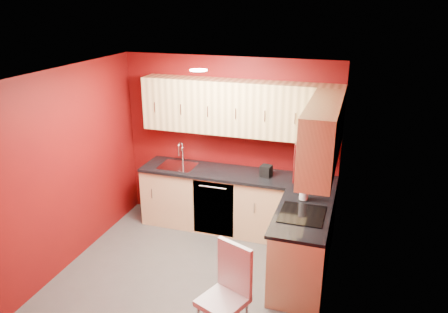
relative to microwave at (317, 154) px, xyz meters
The scene contains 21 objects.
floor 2.18m from the microwave, behind, with size 3.20×3.20×0.00m, color #464341.
ceiling 1.64m from the microwave, behind, with size 3.20×3.20×0.00m, color white.
wall_back 1.95m from the microwave, 136.99° to the left, with size 3.20×3.20×0.00m, color #640B09.
wall_front 2.24m from the microwave, 129.35° to the right, with size 3.20×3.20×0.00m, color #640B09.
wall_left 3.03m from the microwave, behind, with size 3.00×3.00×0.00m, color #640B09.
wall_right 0.50m from the microwave, 44.09° to the right, with size 3.00×3.00×0.00m, color #640B09.
base_cabinets_back 1.98m from the microwave, 140.04° to the left, with size 2.80×0.60×0.87m, color tan.
base_cabinets_right 1.23m from the microwave, 151.81° to the left, with size 0.60×1.30×0.87m, color tan.
countertop_back 1.73m from the microwave, 140.47° to the left, with size 2.80×0.63×0.04m, color black.
countertop_right 0.78m from the microwave, 162.04° to the left, with size 0.63×1.27×0.04m, color black.
upper_cabinets_back 1.65m from the microwave, 136.69° to the left, with size 2.80×0.35×0.75m, color #ECCF86.
upper_cabinets_right 0.33m from the microwave, 82.65° to the left, with size 0.35×1.55×0.75m.
microwave is the anchor object (origin of this frame).
cooktop 0.75m from the microwave, behind, with size 0.50×0.55×0.01m, color black.
sink 2.43m from the microwave, 154.40° to the left, with size 0.52×0.42×0.35m.
dishwasher_front 2.02m from the microwave, 153.81° to the left, with size 0.60×0.02×0.82m, color black.
downlight 1.62m from the microwave, behind, with size 0.20×0.20×0.01m, color white.
coffee_maker 1.27m from the microwave, 100.80° to the left, with size 0.17×0.22×0.28m, color black, non-canonical shape.
napkin_holder 1.42m from the microwave, 127.35° to the left, with size 0.15×0.15×0.16m, color black, non-canonical shape.
paper_towel 0.76m from the microwave, 111.34° to the left, with size 0.14×0.14×0.25m, color silver, non-canonical shape.
dining_chair 1.79m from the microwave, 120.49° to the right, with size 0.41×0.43×1.02m, color silver, non-canonical shape.
Camera 1 is at (1.79, -4.34, 3.26)m, focal length 35.00 mm.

